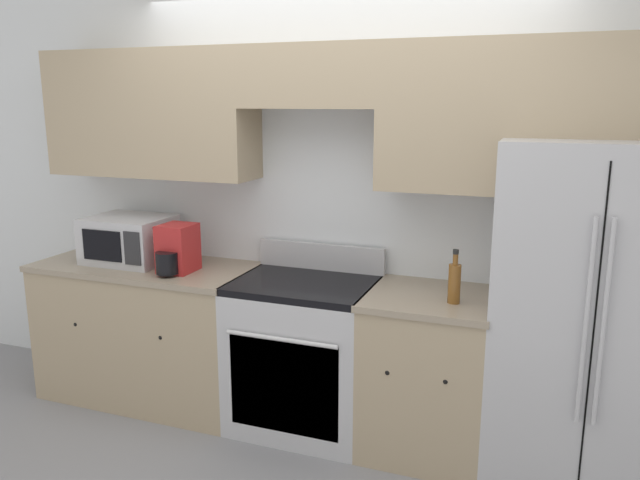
{
  "coord_description": "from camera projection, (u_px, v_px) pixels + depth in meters",
  "views": [
    {
      "loc": [
        1.19,
        -2.85,
        1.9
      ],
      "look_at": [
        -0.0,
        0.31,
        1.14
      ],
      "focal_mm": 35.0,
      "sensor_mm": 36.0,
      "label": 1
    }
  ],
  "objects": [
    {
      "name": "ground_plane",
      "position": [
        300.0,
        454.0,
        3.43
      ],
      "size": [
        12.0,
        12.0,
        0.0
      ],
      "primitive_type": "plane",
      "color": "gray"
    },
    {
      "name": "wall_back",
      "position": [
        337.0,
        168.0,
        3.63
      ],
      "size": [
        8.0,
        0.39,
        2.6
      ],
      "color": "silver",
      "rests_on": "ground_plane"
    },
    {
      "name": "lower_cabinets_left",
      "position": [
        149.0,
        331.0,
        4.02
      ],
      "size": [
        1.39,
        0.64,
        0.89
      ],
      "color": "tan",
      "rests_on": "ground_plane"
    },
    {
      "name": "lower_cabinets_right",
      "position": [
        427.0,
        373.0,
        3.4
      ],
      "size": [
        0.67,
        0.64,
        0.89
      ],
      "color": "tan",
      "rests_on": "ground_plane"
    },
    {
      "name": "oven_range",
      "position": [
        304.0,
        354.0,
        3.65
      ],
      "size": [
        0.8,
        0.65,
        1.05
      ],
      "color": "#B7B7BC",
      "rests_on": "ground_plane"
    },
    {
      "name": "refrigerator",
      "position": [
        589.0,
        315.0,
        3.08
      ],
      "size": [
        0.92,
        0.74,
        1.73
      ],
      "color": "#B7B7BC",
      "rests_on": "ground_plane"
    },
    {
      "name": "microwave",
      "position": [
        129.0,
        239.0,
        3.96
      ],
      "size": [
        0.5,
        0.42,
        0.29
      ],
      "color": "#B7B7BC",
      "rests_on": "lower_cabinets_left"
    },
    {
      "name": "bottle",
      "position": [
        454.0,
        282.0,
        3.15
      ],
      "size": [
        0.06,
        0.06,
        0.28
      ],
      "color": "brown",
      "rests_on": "lower_cabinets_right"
    },
    {
      "name": "electric_kettle",
      "position": [
        176.0,
        250.0,
        3.72
      ],
      "size": [
        0.19,
        0.29,
        0.29
      ],
      "color": "#B22323",
      "rests_on": "lower_cabinets_left"
    }
  ]
}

